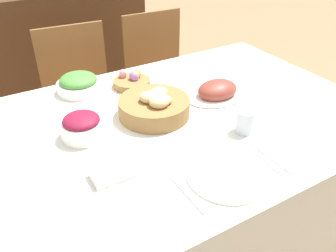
# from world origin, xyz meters

# --- Properties ---
(ground_plane) EXTENTS (12.00, 12.00, 0.00)m
(ground_plane) POSITION_xyz_m (0.00, 0.00, 0.00)
(ground_plane) COLOR #937551
(dining_table) EXTENTS (1.87, 1.12, 0.77)m
(dining_table) POSITION_xyz_m (0.00, 0.00, 0.38)
(dining_table) COLOR silver
(dining_table) RESTS_ON ground
(chair_far_center) EXTENTS (0.45, 0.45, 0.89)m
(chair_far_center) POSITION_xyz_m (-0.02, 0.92, 0.49)
(chair_far_center) COLOR brown
(chair_far_center) RESTS_ON ground
(chair_far_right) EXTENTS (0.44, 0.44, 0.89)m
(chair_far_right) POSITION_xyz_m (0.55, 0.92, 0.49)
(chair_far_right) COLOR brown
(chair_far_right) RESTS_ON ground
(sideboard) EXTENTS (1.28, 0.44, 0.94)m
(sideboard) POSITION_xyz_m (0.15, 1.80, 0.47)
(sideboard) COLOR #4C2D19
(sideboard) RESTS_ON ground
(bread_basket) EXTENTS (0.29, 0.29, 0.12)m
(bread_basket) POSITION_xyz_m (0.04, 0.07, 0.81)
(bread_basket) COLOR olive
(bread_basket) RESTS_ON dining_table
(egg_basket) EXTENTS (0.18, 0.18, 0.08)m
(egg_basket) POSITION_xyz_m (0.08, 0.36, 0.79)
(egg_basket) COLOR olive
(egg_basket) RESTS_ON dining_table
(ham_platter) EXTENTS (0.29, 0.20, 0.09)m
(ham_platter) POSITION_xyz_m (0.36, 0.07, 0.79)
(ham_platter) COLOR white
(ham_platter) RESTS_ON dining_table
(beet_salad_bowl) EXTENTS (0.16, 0.16, 0.10)m
(beet_salad_bowl) POSITION_xyz_m (-0.26, 0.07, 0.81)
(beet_salad_bowl) COLOR white
(beet_salad_bowl) RESTS_ON dining_table
(green_salad_bowl) EXTENTS (0.20, 0.20, 0.09)m
(green_salad_bowl) POSITION_xyz_m (-0.15, 0.43, 0.81)
(green_salad_bowl) COLOR white
(green_salad_bowl) RESTS_ON dining_table
(dinner_plate) EXTENTS (0.27, 0.27, 0.01)m
(dinner_plate) POSITION_xyz_m (0.06, -0.39, 0.77)
(dinner_plate) COLOR white
(dinner_plate) RESTS_ON dining_table
(fork) EXTENTS (0.01, 0.20, 0.00)m
(fork) POSITION_xyz_m (-0.10, -0.39, 0.77)
(fork) COLOR silver
(fork) RESTS_ON dining_table
(knife) EXTENTS (0.01, 0.20, 0.00)m
(knife) POSITION_xyz_m (0.22, -0.39, 0.77)
(knife) COLOR silver
(knife) RESTS_ON dining_table
(spoon) EXTENTS (0.01, 0.20, 0.00)m
(spoon) POSITION_xyz_m (0.25, -0.39, 0.77)
(spoon) COLOR silver
(spoon) RESTS_ON dining_table
(drinking_cup) EXTENTS (0.07, 0.07, 0.09)m
(drinking_cup) POSITION_xyz_m (0.28, -0.21, 0.81)
(drinking_cup) COLOR silver
(drinking_cup) RESTS_ON dining_table
(butter_dish) EXTENTS (0.14, 0.08, 0.03)m
(butter_dish) POSITION_xyz_m (-0.26, -0.20, 0.78)
(butter_dish) COLOR white
(butter_dish) RESTS_ON dining_table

